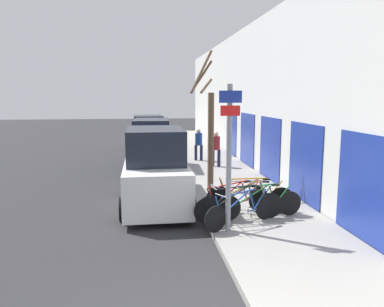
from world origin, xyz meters
TOP-DOWN VIEW (x-y plane):
  - ground_plane at (0.00, 11.20)m, footprint 80.00×80.00m
  - sidewalk_curb at (2.60, 14.00)m, footprint 3.20×32.00m
  - building_facade at (4.35, 13.92)m, footprint 0.23×32.00m
  - signpost at (1.39, 4.37)m, footprint 0.52×0.15m
  - bicycle_0 at (1.80, 4.65)m, footprint 2.06×1.07m
  - bicycle_1 at (1.83, 4.99)m, footprint 2.40×0.48m
  - bicycle_2 at (2.42, 5.15)m, footprint 2.38×0.46m
  - bicycle_3 at (1.82, 5.45)m, footprint 2.16×1.04m
  - bicycle_4 at (2.32, 5.68)m, footprint 2.37×0.65m
  - bicycle_5 at (2.39, 5.93)m, footprint 2.20×0.76m
  - parked_car_0 at (-0.22, 7.22)m, footprint 2.06×4.64m
  - parked_car_1 at (-0.17, 13.00)m, footprint 2.14×4.87m
  - parked_car_2 at (-0.23, 18.82)m, footprint 2.23×4.34m
  - pedestrian_near at (2.16, 14.14)m, footprint 0.41×0.35m
  - pedestrian_far at (2.70, 12.43)m, footprint 0.41×0.35m
  - street_tree at (1.65, 8.36)m, footprint 0.87×1.83m

SIDE VIEW (x-z plane):
  - ground_plane at x=0.00m, z-range 0.00..0.00m
  - sidewalk_curb at x=2.60m, z-range 0.00..0.15m
  - bicycle_5 at x=2.39m, z-range 0.09..0.95m
  - bicycle_0 at x=1.80m, z-range 0.09..0.97m
  - bicycle_2 at x=2.42m, z-range 0.08..1.00m
  - bicycle_3 at x=1.82m, z-range 0.08..1.01m
  - bicycle_1 at x=1.83m, z-range 0.08..1.02m
  - bicycle_4 at x=2.32m, z-range 0.07..1.06m
  - parked_car_2 at x=-0.23m, z-range -0.10..2.06m
  - parked_car_1 at x=-0.17m, z-range -0.11..2.18m
  - pedestrian_near at x=2.16m, z-range 0.27..1.84m
  - pedestrian_far at x=2.70m, z-range 0.27..1.86m
  - parked_car_0 at x=-0.22m, z-range -0.12..2.26m
  - signpost at x=1.39m, z-range 0.26..3.71m
  - street_tree at x=1.65m, z-range -0.18..4.48m
  - building_facade at x=4.35m, z-range -0.04..6.46m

